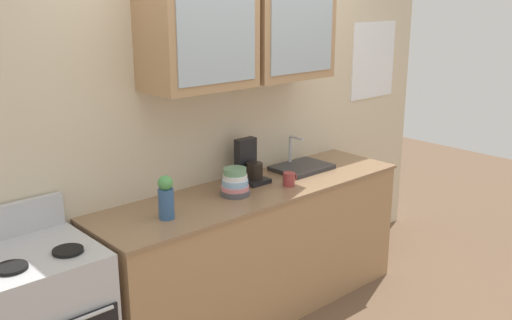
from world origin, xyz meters
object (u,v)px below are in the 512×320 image
at_px(bowl_stack, 235,183).
at_px(sink_faucet, 301,166).
at_px(vase, 166,197).
at_px(coffee_maker, 250,166).
at_px(cup_near_sink, 289,179).

bearing_deg(bowl_stack, sink_faucet, 8.38).
height_order(sink_faucet, vase, vase).
xyz_separation_m(bowl_stack, coffee_maker, (0.25, 0.15, 0.03)).
bearing_deg(vase, sink_faucet, 6.82).
height_order(sink_faucet, coffee_maker, coffee_maker).
relative_size(sink_faucet, coffee_maker, 1.39).
xyz_separation_m(sink_faucet, cup_near_sink, (-0.33, -0.20, 0.02)).
bearing_deg(sink_faucet, vase, -173.18).
relative_size(vase, cup_near_sink, 2.23).
distance_m(bowl_stack, vase, 0.55).
relative_size(cup_near_sink, coffee_maker, 0.39).
xyz_separation_m(cup_near_sink, coffee_maker, (-0.13, 0.25, 0.06)).
xyz_separation_m(sink_faucet, coffee_maker, (-0.46, 0.04, 0.09)).
height_order(sink_faucet, bowl_stack, sink_faucet).
xyz_separation_m(bowl_stack, cup_near_sink, (0.38, -0.10, -0.03)).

